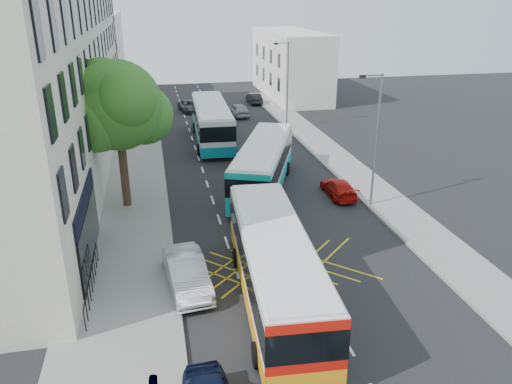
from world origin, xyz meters
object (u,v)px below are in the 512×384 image
bus_near (275,267)px  parked_car_silver (187,273)px  distant_car_silver (238,110)px  street_tree (117,106)px  distant_car_grey (189,106)px  lamp_near (375,134)px  red_hatchback (339,188)px  bus_mid (263,165)px  bus_far (212,122)px  distant_car_dark (254,98)px  lamp_far (287,80)px

bus_near → parked_car_silver: bearing=155.9°
distant_car_silver → bus_near: bearing=75.7°
street_tree → distant_car_grey: street_tree is taller
distant_car_silver → street_tree: bearing=57.4°
lamp_near → parked_car_silver: (-11.80, -6.92, -3.86)m
red_hatchback → distant_car_grey: size_ratio=0.91×
bus_mid → street_tree: bearing=-150.0°
bus_far → distant_car_dark: 17.07m
parked_car_silver → distant_car_silver: (8.10, 32.71, -0.07)m
lamp_far → red_hatchback: (-1.26, -17.97, -4.06)m
street_tree → distant_car_silver: 25.95m
lamp_near → distant_car_silver: (-3.70, 25.79, -3.92)m
bus_mid → distant_car_grey: (-2.90, 25.16, -1.09)m
bus_mid → parked_car_silver: (-6.01, -11.21, -0.92)m
lamp_near → distant_car_silver: 26.35m
distant_car_silver → distant_car_dark: distant_car_silver is taller
red_hatchback → distant_car_dark: size_ratio=1.03×
bus_mid → distant_car_silver: bearing=106.0°
distant_car_grey → parked_car_silver: bearing=-101.6°
parked_car_silver → distant_car_silver: 33.69m
parked_car_silver → distant_car_grey: bearing=78.8°
street_tree → bus_far: (6.99, 13.53, -4.49)m
bus_mid → bus_near: bearing=-79.0°
bus_mid → distant_car_grey: bearing=118.1°
distant_car_silver → bus_mid: bearing=77.6°
red_hatchback → distant_car_grey: distant_car_grey is taller
distant_car_grey → distant_car_dark: size_ratio=1.13×
street_tree → lamp_far: 22.57m
bus_mid → distant_car_dark: (5.09, 27.72, -1.07)m
street_tree → parked_car_silver: street_tree is taller
bus_mid → distant_car_dark: bearing=101.1°
parked_car_silver → distant_car_dark: parked_car_silver is taller
distant_car_silver → distant_car_dark: bearing=-122.6°
red_hatchback → parked_car_silver: bearing=41.4°
street_tree → bus_near: street_tree is taller
street_tree → bus_mid: size_ratio=0.76×
red_hatchback → lamp_far: bearing=-93.0°
street_tree → lamp_far: bearing=49.2°
bus_mid → parked_car_silver: 12.75m
street_tree → red_hatchback: bearing=-4.0°
distant_car_silver → lamp_near: bearing=91.3°
street_tree → distant_car_dark: size_ratio=2.35×
street_tree → distant_car_grey: size_ratio=2.08×
lamp_near → bus_mid: size_ratio=0.69×
parked_car_silver → distant_car_grey: size_ratio=1.09×
bus_near → bus_far: 25.31m
red_hatchback → distant_car_dark: distant_car_dark is taller
lamp_far → bus_far: size_ratio=0.65×
red_hatchback → distant_car_dark: 29.98m
lamp_far → red_hatchback: 18.46m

